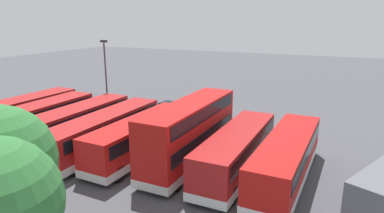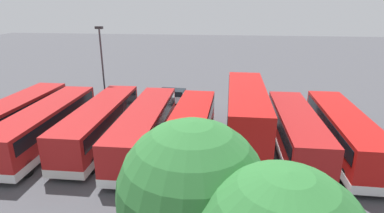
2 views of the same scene
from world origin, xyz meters
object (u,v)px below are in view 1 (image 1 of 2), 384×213
object	(u,v)px
bus_single_deck_second	(237,150)
lamp_post_tall	(106,73)
bus_single_deck_fifth	(105,130)
waste_bin_yellow	(97,102)
car_hatchback_silver	(174,110)
bus_single_deck_fourth	(141,136)
bus_single_deck_near_end	(287,157)
bus_double_decker_third	(190,131)
bus_single_deck_far_end	(21,113)
bus_single_deck_sixth	(76,123)
bus_single_deck_seventh	(37,120)

from	to	relation	value
bus_single_deck_second	lamp_post_tall	bearing A→B (deg)	-23.09
bus_single_deck_fifth	waste_bin_yellow	size ratio (longest dim) A/B	12.70
bus_single_deck_second	car_hatchback_silver	xyz separation A→B (m)	(10.51, -10.42, -0.92)
bus_single_deck_fourth	bus_single_deck_fifth	size ratio (longest dim) A/B	0.91
car_hatchback_silver	lamp_post_tall	distance (m)	8.11
bus_single_deck_near_end	lamp_post_tall	bearing A→B (deg)	-19.07
car_hatchback_silver	lamp_post_tall	size ratio (longest dim) A/B	0.56
bus_single_deck_second	bus_double_decker_third	xyz separation A→B (m)	(3.52, -0.02, 0.83)
bus_double_decker_third	car_hatchback_silver	bearing A→B (deg)	-56.10
bus_single_deck_far_end	bus_single_deck_sixth	bearing A→B (deg)	177.92
bus_single_deck_sixth	bus_single_deck_far_end	bearing A→B (deg)	-2.08
bus_single_deck_fifth	lamp_post_tall	bearing A→B (deg)	-52.03
bus_single_deck_fourth	bus_single_deck_far_end	size ratio (longest dim) A/B	0.93
bus_single_deck_fourth	lamp_post_tall	xyz separation A→B (m)	(9.29, -7.58, 3.13)
lamp_post_tall	car_hatchback_silver	bearing A→B (deg)	-152.08
bus_double_decker_third	bus_single_deck_seventh	world-z (taller)	bus_double_decker_third
bus_single_deck_sixth	bus_single_deck_seventh	bearing A→B (deg)	10.85
bus_single_deck_seventh	waste_bin_yellow	bearing A→B (deg)	-75.42
bus_single_deck_second	waste_bin_yellow	size ratio (longest dim) A/B	11.54
bus_single_deck_sixth	bus_single_deck_fourth	bearing A→B (deg)	176.19
bus_single_deck_far_end	car_hatchback_silver	xyz separation A→B (m)	(-10.95, -10.15, -0.92)
bus_single_deck_near_end	lamp_post_tall	world-z (taller)	lamp_post_tall
bus_single_deck_second	car_hatchback_silver	world-z (taller)	bus_single_deck_second
bus_single_deck_near_end	bus_single_deck_sixth	world-z (taller)	same
lamp_post_tall	waste_bin_yellow	world-z (taller)	lamp_post_tall
bus_single_deck_near_end	car_hatchback_silver	distance (m)	17.17
bus_single_deck_second	bus_single_deck_fifth	bearing A→B (deg)	2.49
bus_double_decker_third	bus_single_deck_far_end	bearing A→B (deg)	-0.79
bus_single_deck_far_end	bus_single_deck_seventh	bearing A→B (deg)	163.21
bus_single_deck_near_end	bus_single_deck_second	distance (m)	3.28
bus_single_deck_second	bus_single_deck_near_end	bearing A→B (deg)	-176.18
bus_single_deck_second	bus_single_deck_fifth	size ratio (longest dim) A/B	0.91
bus_single_deck_fifth	bus_single_deck_far_end	bearing A→B (deg)	-3.95
bus_single_deck_fourth	bus_single_deck_far_end	distance (m)	14.05
bus_single_deck_second	bus_single_deck_seventh	size ratio (longest dim) A/B	0.93
bus_single_deck_near_end	bus_single_deck_fourth	bearing A→B (deg)	3.59
bus_single_deck_second	bus_single_deck_far_end	distance (m)	21.46
bus_single_deck_sixth	waste_bin_yellow	distance (m)	12.40
bus_single_deck_second	bus_single_deck_far_end	xyz separation A→B (m)	(21.46, -0.27, 0.00)
bus_single_deck_fifth	bus_single_deck_sixth	size ratio (longest dim) A/B	1.03
bus_single_deck_seventh	bus_single_deck_far_end	world-z (taller)	same
bus_double_decker_third	car_hatchback_silver	size ratio (longest dim) A/B	2.41
car_hatchback_silver	bus_single_deck_second	bearing A→B (deg)	135.26
bus_single_deck_far_end	lamp_post_tall	bearing A→B (deg)	-124.68
bus_single_deck_fifth	bus_single_deck_seventh	size ratio (longest dim) A/B	1.02
bus_single_deck_fifth	bus_single_deck_fourth	bearing A→B (deg)	-179.70
bus_single_deck_near_end	lamp_post_tall	distance (m)	21.38
bus_single_deck_sixth	car_hatchback_silver	bearing A→B (deg)	-110.32
car_hatchback_silver	waste_bin_yellow	bearing A→B (deg)	0.23
bus_single_deck_second	bus_single_deck_sixth	distance (m)	14.36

